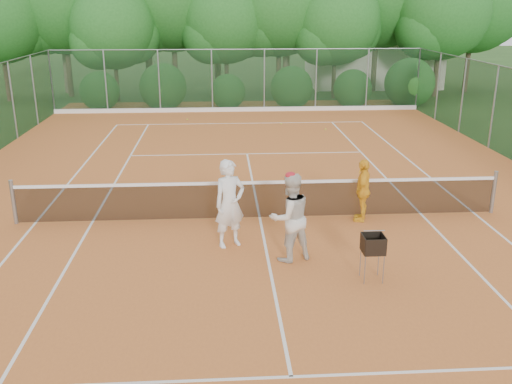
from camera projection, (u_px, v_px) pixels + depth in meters
ground at (260, 219)px, 14.22m from camera, size 120.00×120.00×0.00m
clay_court at (260, 218)px, 14.22m from camera, size 18.00×36.00×0.02m
club_building at (372, 62)px, 37.04m from camera, size 8.00×5.00×3.00m
tennis_net at (260, 198)px, 14.06m from camera, size 11.97×0.10×1.10m
player_white at (230, 204)px, 12.30m from camera, size 0.84×0.73×1.95m
player_center_grp at (290, 217)px, 11.63m from camera, size 1.10×0.99×1.90m
player_yellow at (363, 190)px, 13.84m from camera, size 0.65×0.98×1.55m
ball_hopper at (373, 245)px, 10.81m from camera, size 0.40×0.40×0.92m
stray_ball_a at (187, 119)px, 26.17m from camera, size 0.07×0.07×0.07m
stray_ball_b at (281, 124)px, 25.23m from camera, size 0.07×0.07×0.07m
stray_ball_c at (326, 129)px, 24.12m from camera, size 0.07×0.07×0.07m
court_markings at (260, 218)px, 14.21m from camera, size 11.03×23.83×0.01m
fence_back at (238, 81)px, 27.96m from camera, size 18.07×0.07×3.00m
tropical_treeline at (260, 4)px, 31.87m from camera, size 32.10×8.49×15.03m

